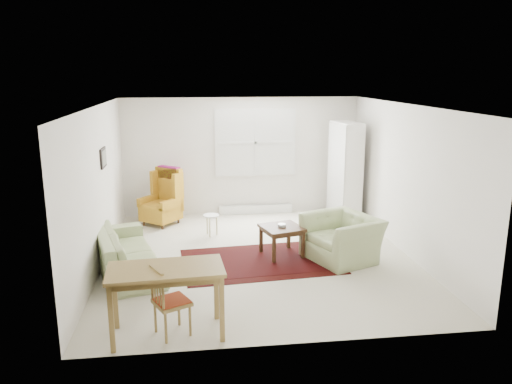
{
  "coord_description": "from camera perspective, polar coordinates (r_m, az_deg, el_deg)",
  "views": [
    {
      "loc": [
        -1.04,
        -7.75,
        3.0
      ],
      "look_at": [
        0.0,
        0.3,
        1.05
      ],
      "focal_mm": 35.0,
      "sensor_mm": 36.0,
      "label": 1
    }
  ],
  "objects": [
    {
      "name": "rug",
      "position": [
        8.2,
        0.52,
        -7.87
      ],
      "size": [
        2.62,
        1.8,
        0.02
      ],
      "primitive_type": null,
      "rotation": [
        0.0,
        0.0,
        0.08
      ],
      "color": "black",
      "rests_on": "ground"
    },
    {
      "name": "cabinet",
      "position": [
        10.51,
        10.18,
        2.37
      ],
      "size": [
        0.55,
        0.87,
        2.02
      ],
      "primitive_type": null,
      "rotation": [
        0.0,
        0.0,
        0.16
      ],
      "color": "white",
      "rests_on": "ground"
    },
    {
      "name": "desk",
      "position": [
        6.0,
        -10.13,
        -12.22
      ],
      "size": [
        1.36,
        0.74,
        0.83
      ],
      "primitive_type": null,
      "rotation": [
        0.0,
        0.0,
        0.07
      ],
      "color": "olive",
      "rests_on": "ground"
    },
    {
      "name": "desk_chair",
      "position": [
        5.99,
        -9.6,
        -12.11
      ],
      "size": [
        0.5,
        0.5,
        0.86
      ],
      "primitive_type": null,
      "rotation": [
        0.0,
        0.0,
        2.03
      ],
      "color": "olive",
      "rests_on": "ground"
    },
    {
      "name": "wingback_chair",
      "position": [
        10.18,
        -10.9,
        -0.53
      ],
      "size": [
        0.96,
        0.96,
        1.15
      ],
      "primitive_type": null,
      "rotation": [
        0.0,
        0.0,
        -0.67
      ],
      "color": "#B7801C",
      "rests_on": "ground"
    },
    {
      "name": "sofa",
      "position": [
        8.0,
        -14.64,
        -5.68
      ],
      "size": [
        1.39,
        2.29,
        0.86
      ],
      "primitive_type": "imported",
      "rotation": [
        0.0,
        0.0,
        1.85
      ],
      "color": "#98A66F",
      "rests_on": "ground"
    },
    {
      "name": "armchair",
      "position": [
        8.28,
        9.79,
        -4.72
      ],
      "size": [
        1.33,
        1.41,
        0.87
      ],
      "primitive_type": "imported",
      "rotation": [
        0.0,
        0.0,
        -1.18
      ],
      "color": "#98A66F",
      "rests_on": "ground"
    },
    {
      "name": "coffee_table",
      "position": [
        8.39,
        2.94,
        -5.61
      ],
      "size": [
        0.77,
        0.77,
        0.51
      ],
      "primitive_type": null,
      "rotation": [
        0.0,
        0.0,
        0.27
      ],
      "color": "#3A2112",
      "rests_on": "ground"
    },
    {
      "name": "stool",
      "position": [
        9.45,
        -5.14,
        -3.77
      ],
      "size": [
        0.36,
        0.36,
        0.41
      ],
      "primitive_type": null,
      "rotation": [
        0.0,
        0.0,
        0.22
      ],
      "color": "white",
      "rests_on": "ground"
    },
    {
      "name": "room",
      "position": [
        8.22,
        0.21,
        1.26
      ],
      "size": [
        5.04,
        5.54,
        2.51
      ],
      "color": "beige",
      "rests_on": "ground"
    }
  ]
}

